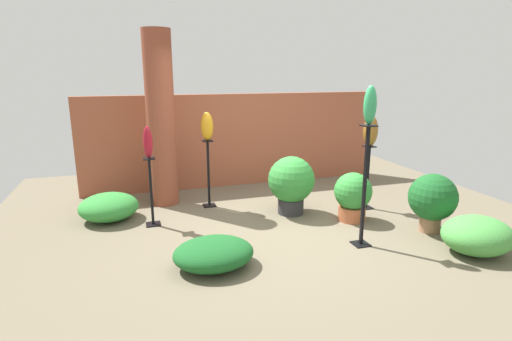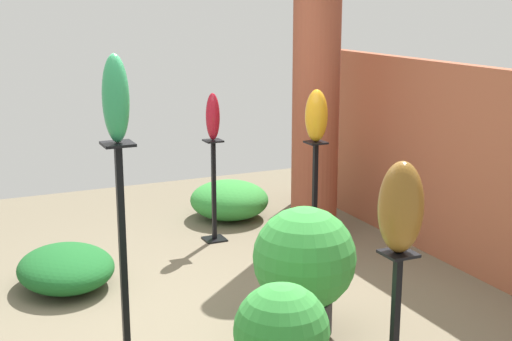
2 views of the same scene
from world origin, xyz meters
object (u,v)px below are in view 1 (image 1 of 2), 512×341
Objects in this scene: brick_pillar at (161,120)px; potted_plant_mid_left at (353,195)px; art_vase_ruby at (148,142)px; potted_plant_front_right at (291,182)px; potted_plant_walkway_edge at (433,199)px; pedestal_bronze at (367,180)px; art_vase_amber at (207,126)px; art_vase_jade at (370,105)px; art_vase_bronze at (371,131)px; pedestal_ruby at (151,195)px; pedestal_amber at (209,177)px; pedestal_jade at (364,191)px.

potted_plant_mid_left is at bearing -32.53° from brick_pillar.
art_vase_ruby is 0.49× the size of potted_plant_front_right.
pedestal_bronze is at bearing 105.47° from potted_plant_walkway_edge.
art_vase_jade is at bearing -53.07° from art_vase_amber.
art_vase_ruby is 0.93× the size of art_vase_bronze.
potted_plant_front_right is at bearing 106.90° from art_vase_jade.
pedestal_ruby is 2.08× the size of art_vase_bronze.
art_vase_amber is at bearing 126.93° from art_vase_jade.
pedestal_ruby is 2.05m from potted_plant_front_right.
art_vase_jade is at bearing -112.96° from potted_plant_mid_left.
pedestal_jade is at bearing -53.07° from pedestal_amber.
pedestal_jade is 1.88× the size of potted_plant_walkway_edge.
pedestal_ruby reaches higher than potted_plant_walkway_edge.
pedestal_bronze reaches higher than potted_plant_front_right.
pedestal_amber is 2.35× the size of art_vase_jade.
pedestal_amber is at bearing -28.83° from brick_pillar.
potted_plant_front_right is 0.92m from potted_plant_mid_left.
brick_pillar is 3.11× the size of potted_plant_front_right.
brick_pillar reaches higher than pedestal_bronze.
potted_plant_front_right is 1.24× the size of potted_plant_mid_left.
art_vase_ruby is 2.16m from potted_plant_front_right.
potted_plant_mid_left is (2.78, -0.68, -0.06)m from pedestal_ruby.
art_vase_bronze reaches higher than potted_plant_front_right.
art_vase_bronze is 0.58× the size of potted_plant_walkway_edge.
art_vase_amber reaches higher than pedestal_jade.
pedestal_jade is 1.47m from pedestal_bronze.
art_vase_jade is 1.86m from potted_plant_front_right.
pedestal_ruby reaches higher than potted_plant_mid_left.
pedestal_bronze is at bearing 39.55° from potted_plant_mid_left.
potted_plant_walkway_edge is (0.30, -1.09, 0.01)m from pedestal_bronze.
potted_plant_walkway_edge is (3.57, -1.37, -0.72)m from art_vase_ruby.
brick_pillar reaches higher than art_vase_jade.
art_vase_jade is at bearing -53.07° from pedestal_amber.
brick_pillar is 3.86× the size of potted_plant_mid_left.
pedestal_amber is 1.34× the size of potted_plant_walkway_edge.
pedestal_amber is at bearing 160.27° from pedestal_bronze.
art_vase_jade reaches higher than pedestal_bronze.
brick_pillar is 1.16m from pedestal_amber.
pedestal_jade reaches higher than potted_plant_front_right.
art_vase_ruby is 2.97m from potted_plant_mid_left.
brick_pillar is 6.31× the size of art_vase_ruby.
art_vase_bronze is 1.44m from potted_plant_front_right.
art_vase_jade reaches higher than potted_plant_mid_left.
art_vase_amber is 2.42m from potted_plant_mid_left.
potted_plant_walkway_edge is at bearing 5.00° from pedestal_jade.
art_vase_amber is at bearing 160.27° from art_vase_bronze.
pedestal_amber is 2.61m from art_vase_bronze.
pedestal_ruby is 0.75m from art_vase_ruby.
potted_plant_walkway_edge is at bearing -74.53° from art_vase_bronze.
potted_plant_mid_left is 0.89× the size of potted_plant_walkway_edge.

